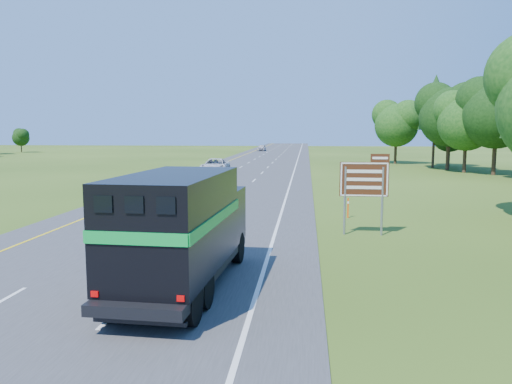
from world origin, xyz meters
TOP-DOWN VIEW (x-y plane):
  - ground at (0.00, 0.00)m, footprint 300.00×300.00m
  - road at (0.00, 50.00)m, footprint 15.00×260.00m
  - lane_markings at (0.00, 50.00)m, footprint 11.15×260.00m
  - horse_truck at (3.15, 3.94)m, footprint 3.01×8.42m
  - white_suv at (-3.38, 45.12)m, footprint 3.17×6.38m
  - far_car at (-3.78, 109.64)m, footprint 1.86×4.52m
  - exit_sign at (9.73, 12.93)m, footprint 2.29×0.13m
  - delineator at (9.37, 17.59)m, footprint 0.09×0.05m

SIDE VIEW (x-z plane):
  - ground at x=0.00m, z-range 0.00..0.00m
  - road at x=0.00m, z-range 0.00..0.04m
  - lane_markings at x=0.00m, z-range 0.04..0.05m
  - delineator at x=9.37m, z-range 0.04..1.20m
  - far_car at x=-3.78m, z-range 0.04..1.57m
  - white_suv at x=-3.38m, z-range 0.04..1.78m
  - horse_truck at x=3.15m, z-range 0.17..3.84m
  - exit_sign at x=9.73m, z-range 0.58..4.47m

